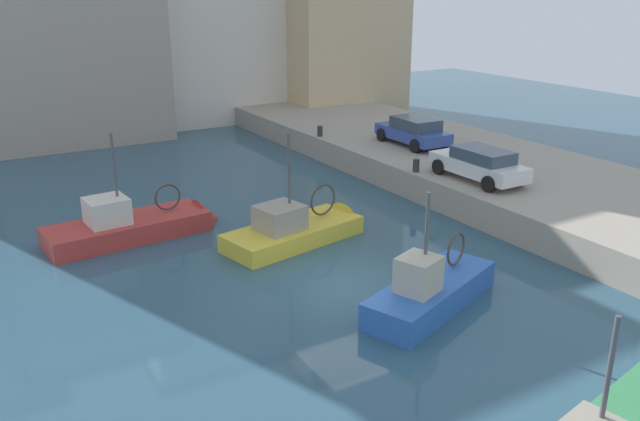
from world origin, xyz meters
name	(u,v)px	position (x,y,z in m)	size (l,w,h in m)	color
water_surface	(349,289)	(0.00, 0.00, 0.00)	(80.00, 80.00, 0.00)	#2D5166
quay_wall	(597,208)	(11.50, 0.00, 0.60)	(9.00, 56.00, 1.20)	#9E9384
fishing_boat_yellow	(302,236)	(0.79, 4.33, 0.14)	(6.20, 3.05, 4.91)	gold
fishing_boat_red	(139,233)	(-4.23, 7.72, 0.12)	(6.70, 2.51, 4.87)	#BC3833
fishing_boat_blue	(435,299)	(1.64, -2.08, 0.12)	(5.88, 3.44, 4.38)	#2D60B7
parked_car_white	(479,164)	(8.74, 3.69, 1.89)	(1.86, 4.30, 1.34)	silver
parked_car_blue	(414,131)	(10.35, 9.97, 1.91)	(2.09, 4.19, 1.38)	#334C9E
mooring_bollard_mid	(416,165)	(7.35, 6.00, 1.48)	(0.28, 0.28, 0.55)	#2D2D33
mooring_bollard_north	(320,131)	(7.35, 14.00, 1.48)	(0.28, 0.28, 0.55)	#2D2D33
waterfront_building_west	(64,15)	(-2.66, 25.32, 7.12)	(10.38, 6.49, 14.20)	#A39384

